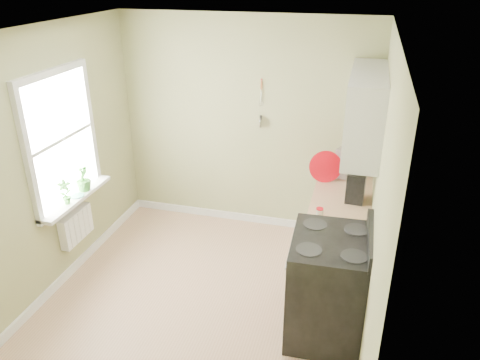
% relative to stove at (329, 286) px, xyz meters
% --- Properties ---
extents(floor, '(3.20, 3.60, 0.02)m').
position_rel_stove_xyz_m(floor, '(-1.28, 0.05, -0.53)').
color(floor, tan).
rests_on(floor, ground).
extents(ceiling, '(3.20, 3.60, 0.02)m').
position_rel_stove_xyz_m(ceiling, '(-1.28, 0.05, 2.19)').
color(ceiling, white).
rests_on(ceiling, wall_back).
extents(wall_back, '(3.20, 0.02, 2.70)m').
position_rel_stove_xyz_m(wall_back, '(-1.28, 1.86, 0.83)').
color(wall_back, tan).
rests_on(wall_back, floor).
extents(wall_left, '(0.02, 3.60, 2.70)m').
position_rel_stove_xyz_m(wall_left, '(-2.89, 0.05, 0.83)').
color(wall_left, tan).
rests_on(wall_left, floor).
extents(wall_right, '(0.02, 3.60, 2.70)m').
position_rel_stove_xyz_m(wall_right, '(0.33, 0.05, 0.83)').
color(wall_right, tan).
rests_on(wall_right, floor).
extents(base_cabinets, '(0.60, 1.60, 0.87)m').
position_rel_stove_xyz_m(base_cabinets, '(0.02, 1.05, -0.08)').
color(base_cabinets, silver).
rests_on(base_cabinets, floor).
extents(countertop, '(0.64, 1.60, 0.04)m').
position_rel_stove_xyz_m(countertop, '(0.01, 1.05, 0.37)').
color(countertop, tan).
rests_on(countertop, base_cabinets).
extents(upper_cabinets, '(0.35, 1.40, 0.80)m').
position_rel_stove_xyz_m(upper_cabinets, '(0.15, 1.15, 1.33)').
color(upper_cabinets, silver).
rests_on(upper_cabinets, wall_right).
extents(window, '(0.06, 1.14, 1.44)m').
position_rel_stove_xyz_m(window, '(-2.86, 0.35, 1.03)').
color(window, white).
rests_on(window, wall_left).
extents(window_sill, '(0.18, 1.14, 0.04)m').
position_rel_stove_xyz_m(window_sill, '(-2.79, 0.35, 0.36)').
color(window_sill, white).
rests_on(window_sill, wall_left).
extents(radiator, '(0.12, 0.50, 0.35)m').
position_rel_stove_xyz_m(radiator, '(-2.82, 0.30, 0.03)').
color(radiator, white).
rests_on(radiator, wall_left).
extents(wall_utensils, '(0.02, 0.14, 0.58)m').
position_rel_stove_xyz_m(wall_utensils, '(-1.08, 1.83, 1.05)').
color(wall_utensils, tan).
rests_on(wall_utensils, wall_back).
extents(stove, '(0.76, 0.86, 1.14)m').
position_rel_stove_xyz_m(stove, '(0.00, 0.00, 0.00)').
color(stove, black).
rests_on(stove, floor).
extents(stand_mixer, '(0.28, 0.35, 0.38)m').
position_rel_stove_xyz_m(stand_mixer, '(-0.02, 1.69, 0.56)').
color(stand_mixer, '#B2B2B7').
rests_on(stand_mixer, countertop).
extents(kettle, '(0.20, 0.12, 0.20)m').
position_rel_stove_xyz_m(kettle, '(-0.23, 1.54, 0.49)').
color(kettle, silver).
rests_on(kettle, countertop).
extents(coffee_maker, '(0.20, 0.21, 0.32)m').
position_rel_stove_xyz_m(coffee_maker, '(0.14, 1.00, 0.55)').
color(coffee_maker, black).
rests_on(coffee_maker, countertop).
extents(red_tray, '(0.38, 0.15, 0.37)m').
position_rel_stove_xyz_m(red_tray, '(-0.22, 1.41, 0.58)').
color(red_tray, red).
rests_on(red_tray, countertop).
extents(jar, '(0.07, 0.07, 0.08)m').
position_rel_stove_xyz_m(jar, '(-0.19, 0.60, 0.44)').
color(jar, beige).
rests_on(jar, countertop).
extents(plant_a, '(0.17, 0.17, 0.28)m').
position_rel_stove_xyz_m(plant_a, '(-2.78, 0.17, 0.52)').
color(plant_a, '#36792A').
rests_on(plant_a, window_sill).
extents(plant_b, '(0.17, 0.19, 0.28)m').
position_rel_stove_xyz_m(plant_b, '(-2.78, 0.50, 0.53)').
color(plant_b, '#36792A').
rests_on(plant_b, window_sill).
extents(plant_c, '(0.17, 0.17, 0.30)m').
position_rel_stove_xyz_m(plant_c, '(-2.78, 0.51, 0.53)').
color(plant_c, '#36792A').
rests_on(plant_c, window_sill).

